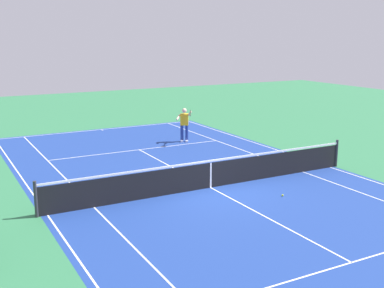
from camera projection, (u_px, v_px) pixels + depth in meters
name	position (u px, v px, depth m)	size (l,w,h in m)	color
ground_plane	(210.00, 188.00, 16.69)	(60.00, 60.00, 0.00)	#2D7247
court_slab	(210.00, 188.00, 16.69)	(24.20, 11.40, 0.00)	navy
court_line_markings	(210.00, 188.00, 16.69)	(23.85, 11.05, 0.01)	white
tennis_net	(211.00, 174.00, 16.58)	(0.10, 11.70, 1.08)	#2D2D33
tennis_player_near	(185.00, 123.00, 23.66)	(1.18, 0.75, 1.70)	navy
tennis_ball	(283.00, 195.00, 15.79)	(0.07, 0.07, 0.07)	#CCE01E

